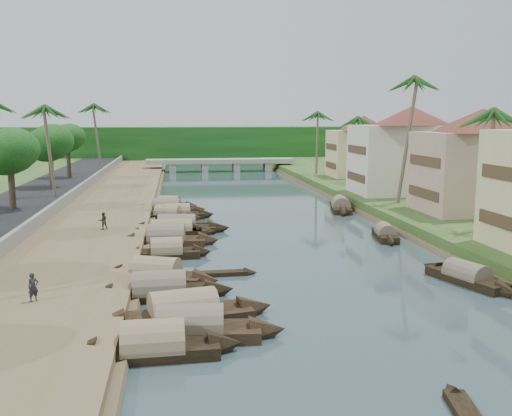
{
  "coord_description": "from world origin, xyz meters",
  "views": [
    {
      "loc": [
        -8.44,
        -36.16,
        9.96
      ],
      "look_at": [
        -1.35,
        14.0,
        2.0
      ],
      "focal_mm": 40.0,
      "sensor_mm": 36.0,
      "label": 1
    }
  ],
  "objects": [
    {
      "name": "ground",
      "position": [
        0.0,
        0.0,
        0.0
      ],
      "size": [
        220.0,
        220.0,
        0.0
      ],
      "primitive_type": "plane",
      "color": "#32454B",
      "rests_on": "ground"
    },
    {
      "name": "left_bank",
      "position": [
        -16.0,
        20.0,
        0.4
      ],
      "size": [
        10.0,
        180.0,
        0.8
      ],
      "primitive_type": "cube",
      "color": "brown",
      "rests_on": "ground"
    },
    {
      "name": "right_bank",
      "position": [
        19.0,
        20.0,
        0.6
      ],
      "size": [
        16.0,
        180.0,
        1.2
      ],
      "primitive_type": "cube",
      "color": "#2E461C",
      "rests_on": "ground"
    },
    {
      "name": "road",
      "position": [
        -24.5,
        20.0,
        0.7
      ],
      "size": [
        8.0,
        180.0,
        1.4
      ],
      "primitive_type": "cube",
      "color": "black",
      "rests_on": "ground"
    },
    {
      "name": "retaining_wall",
      "position": [
        -20.2,
        20.0,
        1.35
      ],
      "size": [
        0.4,
        180.0,
        1.1
      ],
      "primitive_type": "cube",
      "color": "slate",
      "rests_on": "left_bank"
    },
    {
      "name": "treeline",
      "position": [
        0.0,
        100.0,
        4.0
      ],
      "size": [
        120.0,
        14.0,
        8.0
      ],
      "color": "#113C10",
      "rests_on": "ground"
    },
    {
      "name": "bridge",
      "position": [
        0.0,
        72.0,
        1.72
      ],
      "size": [
        28.0,
        4.0,
        2.4
      ],
      "color": "gray",
      "rests_on": "ground"
    },
    {
      "name": "building_mid",
      "position": [
        19.99,
        14.0,
        6.13
      ],
      "size": [
        14.11,
        14.11,
        9.7
      ],
      "color": "tan",
      "rests_on": "right_bank"
    },
    {
      "name": "building_far",
      "position": [
        18.99,
        28.0,
        6.38
      ],
      "size": [
        15.59,
        15.59,
        10.2
      ],
      "color": "beige",
      "rests_on": "right_bank"
    },
    {
      "name": "building_distant",
      "position": [
        19.99,
        48.0,
        5.88
      ],
      "size": [
        12.62,
        12.62,
        9.2
      ],
      "color": "beige",
      "rests_on": "right_bank"
    },
    {
      "name": "sampan_0",
      "position": [
        -7.94,
        -11.14,
        0.42
      ],
      "size": [
        9.11,
        2.57,
        2.35
      ],
      "rotation": [
        0.0,
        0.0,
        -0.09
      ],
      "color": "black",
      "rests_on": "ground"
    },
    {
      "name": "sampan_1",
      "position": [
        -9.55,
        -12.92,
        0.42
      ],
      "size": [
        7.86,
        2.2,
        2.31
      ],
      "rotation": [
        0.0,
        0.0,
        0.03
      ],
      "color": "black",
      "rests_on": "ground"
    },
    {
      "name": "sampan_2",
      "position": [
        -8.22,
        -9.03,
        0.42
      ],
      "size": [
        9.74,
        3.85,
        2.48
      ],
      "rotation": [
        0.0,
        0.0,
        0.21
      ],
      "color": "black",
      "rests_on": "ground"
    },
    {
      "name": "sampan_3",
      "position": [
        -9.49,
        -4.95,
        0.42
      ],
      "size": [
        8.61,
        2.1,
        2.3
      ],
      "rotation": [
        0.0,
        0.0,
        0.01
      ],
      "color": "black",
      "rests_on": "ground"
    },
    {
      "name": "sampan_4",
      "position": [
        -9.75,
        -1.69,
        0.42
      ],
      "size": [
        8.27,
        4.62,
        2.31
      ],
      "rotation": [
        0.0,
        0.0,
        -0.37
      ],
      "color": "black",
      "rests_on": "ground"
    },
    {
      "name": "sampan_5",
      "position": [
        -9.22,
        4.53,
        0.41
      ],
      "size": [
        6.7,
        2.03,
        2.14
      ],
      "rotation": [
        0.0,
        0.0,
        0.04
      ],
      "color": "black",
      "rests_on": "ground"
    },
    {
      "name": "sampan_6",
      "position": [
        -9.29,
        8.73,
        0.42
      ],
      "size": [
        8.69,
        2.61,
        2.52
      ],
      "rotation": [
        0.0,
        0.0,
        -0.07
      ],
      "color": "black",
      "rests_on": "ground"
    },
    {
      "name": "sampan_7",
      "position": [
        -9.28,
        12.12,
        0.41
      ],
      "size": [
        8.18,
        2.38,
        2.15
      ],
      "rotation": [
        0.0,
        0.0,
        0.09
      ],
      "color": "black",
      "rests_on": "ground"
    },
    {
      "name": "sampan_8",
      "position": [
        -8.23,
        12.26,
        0.41
      ],
      "size": [
        6.31,
        1.82,
        1.98
      ],
      "rotation": [
        0.0,
        0.0,
        0.03
      ],
      "color": "black",
      "rests_on": "ground"
    },
    {
      "name": "sampan_9",
      "position": [
        -8.44,
        13.88,
        0.42
      ],
      "size": [
        9.73,
        2.74,
        2.4
      ],
      "rotation": [
        0.0,
        0.0,
        -0.09
      ],
      "color": "black",
      "rests_on": "ground"
    },
    {
      "name": "sampan_10",
      "position": [
        -9.28,
        20.68,
        0.41
      ],
      "size": [
        7.25,
        4.19,
        2.02
      ],
      "rotation": [
        0.0,
        0.0,
        -0.4
      ],
      "color": "black",
      "rests_on": "ground"
    },
    {
      "name": "sampan_11",
      "position": [
        -8.45,
        20.9,
        0.42
      ],
      "size": [
        7.84,
        2.19,
        2.23
      ],
      "rotation": [
        0.0,
        0.0,
        0.05
      ],
      "color": "black",
      "rests_on": "ground"
    },
    {
      "name": "sampan_12",
      "position": [
        -9.49,
        25.26,
        0.41
      ],
      "size": [
        8.8,
        3.36,
        2.08
      ],
      "rotation": [
        0.0,
        0.0,
        -0.21
      ],
      "color": "black",
      "rests_on": "ground"
    },
    {
      "name": "sampan_13",
      "position": [
        -9.26,
        28.12,
        0.41
      ],
      "size": [
        6.84,
        3.42,
        1.89
      ],
      "rotation": [
        0.0,
        0.0,
        -0.31
      ],
      "color": "black",
      "rests_on": "ground"
    },
    {
      "name": "sampan_14",
      "position": [
        9.0,
        -4.65,
        0.41
      ],
      "size": [
        3.74,
        7.79,
        1.92
      ],
      "rotation": [
        0.0,
        0.0,
        1.89
      ],
      "color": "black",
      "rests_on": "ground"
    },
    {
      "name": "sampan_15",
      "position": [
        8.81,
        8.56,
        0.4
      ],
      "size": [
        2.34,
        6.56,
        1.79
      ],
      "rotation": [
        0.0,
        0.0,
        1.41
      ],
      "color": "black",
      "rests_on": "ground"
    },
    {
      "name": "sampan_16",
      "position": [
        9.43,
        23.66,
        0.42
      ],
      "size": [
        3.62,
        9.45,
        2.26
      ],
      "rotation": [
        0.0,
        0.0,
        1.36
      ],
      "color": "black",
      "rests_on": "ground"
    },
    {
      "name": "canoe_1",
      "position": [
        -5.75,
        -0.75,
        0.1
      ],
      "size": [
        4.87,
        0.93,
        0.78
      ],
      "rotation": [
        0.0,
        0.0,
        0.03
      ],
      "color": "black",
      "rests_on": "ground"
    },
    {
      "name": "canoe_2",
      "position": [
        -7.31,
        17.02,
        0.1
      ],
      "size": [
        5.5,
        0.97,
        0.8
      ],
      "rotation": [
        0.0,
        0.0,
        -0.03
      ],
      "color": "black",
      "rests_on": "ground"
    },
    {
      "name": "palm_1",
      "position": [
        16.0,
        5.45,
        10.29
      ],
      "size": [
        3.2,
        3.2,
        10.86
      ],
      "color": "brown",
      "rests_on": "ground"
    },
    {
      "name": "palm_2",
      "position": [
        15.0,
        20.53,
        13.69
      ],
      "size": [
        3.2,
        3.2,
        14.37
      ],
      "color": "brown",
      "rests_on": "ground"
    },
    {
      "name": "palm_3",
      "position": [
        16.0,
        39.79,
        9.81
      ],
      "size": [
        3.2,
        3.2,
        10.36
      ],
      "color": "brown",
      "rests_on": "ground"
    },
    {
      "name": "palm_6",
      "position": [
        -22.0,
        29.48,
        10.96
      ],
      "size": [
        3.2,
        3.2,
        11.34
      ],
      "color": "brown",
      "rests_on": "ground"
    },
    {
      "name": "palm_7",
      "position": [
        14.0,
        53.04,
        10.6
      ],
      "size": [
        3.2,
        3.2,
        11.18
      ],
      "color": "brown",
      "rests_on": "ground"
    },
    {
      "name": "palm_8",
      "position": [
        -20.5,
        58.27,
        11.79
      ],
      "size": [
        3.2,
        3.2,
        12.2
      ],
      "color": "brown",
      "rests_on": "ground"
    },
    {
      "name": "tree_3",
      "position": [
        -24.0,
        20.67,
        6.78
      ],
      "size": [
        4.99,
        4.99,
        7.52
      ],
      "color": "#473A28",
      "rests_on": "ground"
    },
    {
      "name": "tree_4",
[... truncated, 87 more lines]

